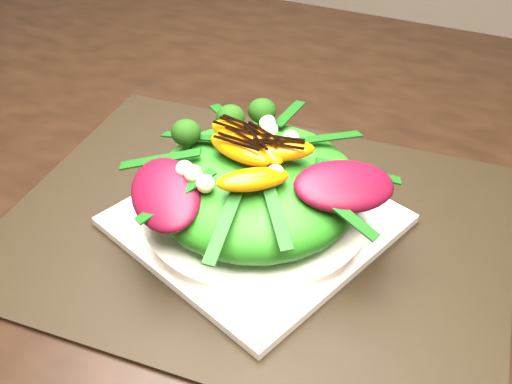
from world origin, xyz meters
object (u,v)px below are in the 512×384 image
at_px(placemat, 256,225).
at_px(orange_segment, 257,142).
at_px(salad_bowl, 256,210).
at_px(lettuce_mound, 256,186).
at_px(dining_table, 396,203).
at_px(plate_base, 256,220).

height_order(placemat, orange_segment, orange_segment).
distance_m(salad_bowl, lettuce_mound, 0.03).
bearing_deg(dining_table, salad_bowl, -134.69).
bearing_deg(plate_base, orange_segment, 109.86).
relative_size(plate_base, orange_segment, 3.53).
height_order(lettuce_mound, orange_segment, orange_segment).
bearing_deg(plate_base, dining_table, 45.31).
bearing_deg(orange_segment, lettuce_mound, -70.14).
bearing_deg(dining_table, orange_segment, -138.90).
bearing_deg(placemat, dining_table, 45.31).
relative_size(salad_bowl, lettuce_mound, 1.12).
height_order(dining_table, plate_base, dining_table).
xyz_separation_m(dining_table, salad_bowl, (-0.12, -0.12, 0.04)).
bearing_deg(orange_segment, dining_table, 41.10).
height_order(placemat, plate_base, plate_base).
relative_size(placemat, orange_segment, 7.51).
bearing_deg(orange_segment, placemat, -70.14).
distance_m(dining_table, lettuce_mound, 0.18).
relative_size(lettuce_mound, orange_segment, 3.08).
height_order(placemat, lettuce_mound, lettuce_mound).
distance_m(dining_table, placemat, 0.17).
xyz_separation_m(plate_base, orange_segment, (-0.00, 0.01, 0.09)).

